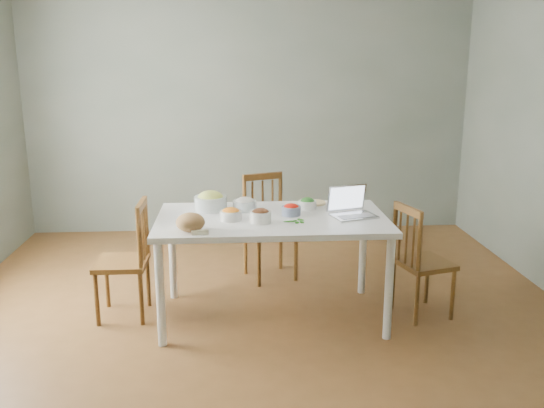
{
  "coord_description": "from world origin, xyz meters",
  "views": [
    {
      "loc": [
        -0.19,
        -4.16,
        1.98
      ],
      "look_at": [
        0.1,
        0.07,
        0.91
      ],
      "focal_mm": 38.57,
      "sensor_mm": 36.0,
      "label": 1
    }
  ],
  "objects": [
    {
      "name": "butter_stick",
      "position": [
        -0.42,
        -0.35,
        0.83
      ],
      "size": [
        0.12,
        0.05,
        0.03
      ],
      "primitive_type": "cube",
      "rotation": [
        0.0,
        0.0,
        0.15
      ],
      "color": "beige",
      "rests_on": "dining_table"
    },
    {
      "name": "floor",
      "position": [
        0.0,
        0.0,
        0.0
      ],
      "size": [
        5.0,
        5.0,
        0.0
      ],
      "primitive_type": "cube",
      "color": "brown",
      "rests_on": "ground"
    },
    {
      "name": "chair_left",
      "position": [
        -1.06,
        0.17,
        0.46
      ],
      "size": [
        0.39,
        0.41,
        0.92
      ],
      "primitive_type": null,
      "rotation": [
        0.0,
        0.0,
        -1.58
      ],
      "color": "#3C240C",
      "rests_on": "floor"
    },
    {
      "name": "bowl_broccoli",
      "position": [
        0.39,
        0.29,
        0.85
      ],
      "size": [
        0.17,
        0.17,
        0.09
      ],
      "primitive_type": null,
      "rotation": [
        0.0,
        0.0,
        -0.24
      ],
      "color": "#215823",
      "rests_on": "dining_table"
    },
    {
      "name": "wall_front",
      "position": [
        0.0,
        -2.5,
        1.35
      ],
      "size": [
        5.0,
        0.0,
        2.7
      ],
      "primitive_type": "cube",
      "color": "gray",
      "rests_on": "ground"
    },
    {
      "name": "basil_bunch",
      "position": [
        0.25,
        -0.07,
        0.82
      ],
      "size": [
        0.18,
        0.18,
        0.02
      ],
      "primitive_type": null,
      "color": "#166010",
      "rests_on": "dining_table"
    },
    {
      "name": "dining_table",
      "position": [
        0.1,
        0.07,
        0.4
      ],
      "size": [
        1.73,
        0.97,
        0.81
      ],
      "primitive_type": null,
      "color": "white",
      "rests_on": "floor"
    },
    {
      "name": "bowl_carrot",
      "position": [
        -0.21,
        0.01,
        0.85
      ],
      "size": [
        0.19,
        0.19,
        0.09
      ],
      "primitive_type": null,
      "rotation": [
        0.0,
        0.0,
        0.19
      ],
      "color": "orange",
      "rests_on": "dining_table"
    },
    {
      "name": "bowl_mushroom",
      "position": [
        0.0,
        -0.07,
        0.86
      ],
      "size": [
        0.18,
        0.18,
        0.1
      ],
      "primitive_type": null,
      "rotation": [
        0.0,
        0.0,
        -0.2
      ],
      "color": "black",
      "rests_on": "dining_table"
    },
    {
      "name": "bowl_redpep",
      "position": [
        0.25,
        0.12,
        0.85
      ],
      "size": [
        0.19,
        0.19,
        0.09
      ],
      "primitive_type": null,
      "rotation": [
        0.0,
        0.0,
        -0.34
      ],
      "color": "red",
      "rests_on": "dining_table"
    },
    {
      "name": "laptop",
      "position": [
        0.71,
        0.03,
        0.92
      ],
      "size": [
        0.38,
        0.34,
        0.22
      ],
      "primitive_type": null,
      "rotation": [
        0.0,
        0.0,
        0.29
      ],
      "color": "silver",
      "rests_on": "dining_table"
    },
    {
      "name": "flatbread",
      "position": [
        0.47,
        0.46,
        0.82
      ],
      "size": [
        0.2,
        0.2,
        0.02
      ],
      "primitive_type": "cylinder",
      "rotation": [
        0.0,
        0.0,
        -0.07
      ],
      "color": "tan",
      "rests_on": "dining_table"
    },
    {
      "name": "chair_right",
      "position": [
        1.28,
        0.04,
        0.45
      ],
      "size": [
        0.47,
        0.48,
        0.89
      ],
      "primitive_type": null,
      "rotation": [
        0.0,
        0.0,
        1.85
      ],
      "color": "#3C240C",
      "rests_on": "floor"
    },
    {
      "name": "bowl_squash",
      "position": [
        -0.37,
        0.31,
        0.88
      ],
      "size": [
        0.3,
        0.3,
        0.15
      ],
      "primitive_type": null,
      "rotation": [
        0.0,
        0.0,
        -0.22
      ],
      "color": "#DDBE6B",
      "rests_on": "dining_table"
    },
    {
      "name": "chair_far",
      "position": [
        0.14,
        0.91,
        0.47
      ],
      "size": [
        0.53,
        0.51,
        0.95
      ],
      "primitive_type": null,
      "rotation": [
        0.0,
        0.0,
        0.34
      ],
      "color": "#3C240C",
      "rests_on": "floor"
    },
    {
      "name": "bowl_onion",
      "position": [
        -0.1,
        0.28,
        0.86
      ],
      "size": [
        0.23,
        0.23,
        0.1
      ],
      "primitive_type": null,
      "rotation": [
        0.0,
        0.0,
        0.28
      ],
      "color": "silver",
      "rests_on": "dining_table"
    },
    {
      "name": "bread_boule",
      "position": [
        -0.49,
        -0.27,
        0.87
      ],
      "size": [
        0.25,
        0.25,
        0.13
      ],
      "primitive_type": "ellipsoid",
      "rotation": [
        0.0,
        0.0,
        -0.28
      ],
      "color": "#AD7A4E",
      "rests_on": "dining_table"
    },
    {
      "name": "wall_back",
      "position": [
        0.0,
        2.5,
        1.35
      ],
      "size": [
        5.0,
        0.0,
        2.7
      ],
      "primitive_type": "cube",
      "color": "gray",
      "rests_on": "ground"
    }
  ]
}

